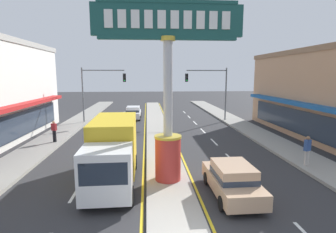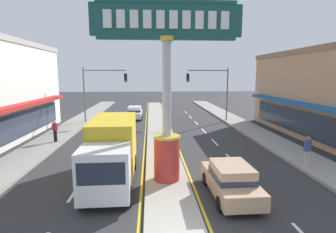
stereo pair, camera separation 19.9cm
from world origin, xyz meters
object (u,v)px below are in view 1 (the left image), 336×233
Objects in this scene: sedan_far_right_lane at (133,113)px; traffic_light_left_side at (99,85)px; box_truck_near_right_lane at (113,149)px; traffic_light_right_side at (211,85)px; pedestrian_far_side at (307,149)px; district_sign at (168,95)px; sedan_near_left_lane at (232,179)px; pedestrian_near_kerb at (54,130)px.

traffic_light_left_side is at bearing -142.09° from sedan_far_right_lane.
box_truck_near_right_lane is 19.69m from sedan_far_right_lane.
pedestrian_far_side is at bearing -83.27° from traffic_light_right_side.
district_sign is at bearing -82.22° from sedan_far_right_lane.
sedan_near_left_lane is (2.74, -1.85, -3.66)m from district_sign.
pedestrian_far_side reaches higher than pedestrian_near_kerb.
pedestrian_near_kerb is at bearing -102.41° from traffic_light_left_side.
pedestrian_near_kerb is 17.91m from pedestrian_far_side.
traffic_light_right_side is at bearing 32.22° from pedestrian_near_kerb.
pedestrian_near_kerb reaches higher than sedan_far_right_lane.
traffic_light_left_side and traffic_light_right_side have the same top height.
sedan_near_left_lane is 2.56× the size of pedestrian_near_kerb.
traffic_light_right_side is 0.89× the size of box_truck_near_right_lane.
pedestrian_far_side is at bearing -59.58° from sedan_far_right_lane.
traffic_light_left_side is 3.68× the size of pedestrian_near_kerb.
traffic_light_right_side is at bearing 61.94° from box_truck_near_right_lane.
pedestrian_far_side is (10.97, -18.68, 0.38)m from sedan_far_right_lane.
pedestrian_near_kerb reaches higher than sedan_near_left_lane.
pedestrian_far_side is at bearing 9.66° from district_sign.
sedan_far_right_lane is at bearing 104.05° from sedan_near_left_lane.
traffic_light_right_side is (6.33, 17.48, -0.20)m from district_sign.
district_sign reaches higher than sedan_far_right_lane.
traffic_light_right_side reaches higher than sedan_far_right_lane.
traffic_light_left_side reaches higher than sedan_far_right_lane.
box_truck_near_right_lane is at bearing -78.11° from traffic_light_left_side.
district_sign is 1.25× the size of box_truck_near_right_lane.
traffic_light_right_side is 1.43× the size of sedan_far_right_lane.
traffic_light_right_side is 17.59m from pedestrian_near_kerb.
pedestrian_far_side is (1.90, -16.08, -3.07)m from traffic_light_right_side.
pedestrian_far_side is (14.55, -15.89, -3.07)m from traffic_light_left_side.
pedestrian_near_kerb is at bearing 157.50° from pedestrian_far_side.
traffic_light_left_side is 21.46m from sedan_near_left_lane.
pedestrian_far_side is (16.54, -6.85, 0.03)m from pedestrian_near_kerb.
sedan_far_right_lane is at bearing 120.42° from pedestrian_far_side.
sedan_near_left_lane is at bearing -100.51° from traffic_light_right_side.
sedan_far_right_lane is 2.56× the size of pedestrian_near_kerb.
sedan_near_left_lane is at bearing -22.23° from box_truck_near_right_lane.
sedan_far_right_lane is (-9.07, 2.60, -3.46)m from traffic_light_right_side.
traffic_light_right_side is 3.68× the size of pedestrian_near_kerb.
box_truck_near_right_lane is (-2.77, 0.41, -2.75)m from district_sign.
traffic_light_left_side is at bearing 110.11° from district_sign.
pedestrian_far_side is (11.00, 1.00, -0.52)m from box_truck_near_right_lane.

